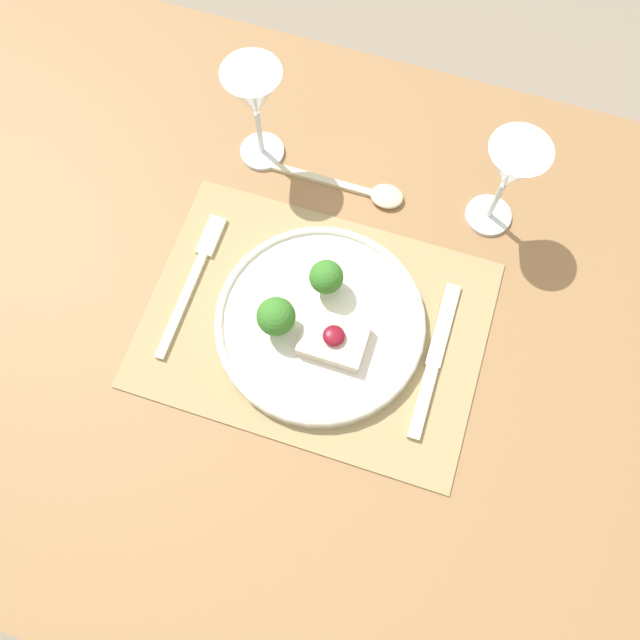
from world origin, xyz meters
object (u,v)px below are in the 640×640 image
knife (431,369)px  fork (195,274)px  wine_glass_far (254,97)px  wine_glass_near (511,171)px  spoon (367,191)px  dinner_plate (319,321)px

knife → fork: bearing=177.5°
knife → wine_glass_far: (-0.32, 0.25, 0.11)m
fork → wine_glass_near: size_ratio=1.37×
wine_glass_near → wine_glass_far: 0.34m
fork → spoon: size_ratio=1.09×
dinner_plate → knife: dinner_plate is taller
wine_glass_near → dinner_plate: bearing=-127.7°
dinner_plate → wine_glass_near: size_ratio=1.74×
dinner_plate → wine_glass_near: bearing=52.3°
fork → spoon: bearing=45.4°
knife → wine_glass_near: bearing=87.9°
fork → spoon: (0.19, 0.20, -0.00)m
fork → spoon: 0.27m
knife → wine_glass_far: 0.42m
fork → wine_glass_near: 0.43m
spoon → wine_glass_far: wine_glass_far is taller
knife → spoon: bearing=126.5°
dinner_plate → wine_glass_far: 0.30m
dinner_plate → knife: (0.16, -0.01, -0.01)m
spoon → wine_glass_near: (0.17, 0.02, 0.11)m
fork → dinner_plate: bearing=-6.6°
dinner_plate → knife: bearing=-5.2°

